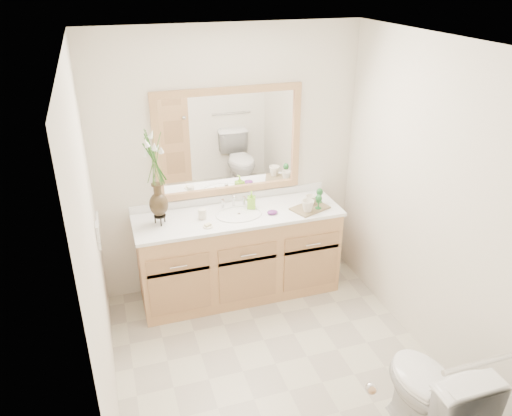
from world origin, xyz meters
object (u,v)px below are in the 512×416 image
object	(u,v)px
soap_bottle	(251,201)
flower_vase	(155,167)
tray	(310,208)
tumbler	(202,214)
toilet	(430,395)

from	to	relation	value
soap_bottle	flower_vase	bearing A→B (deg)	-155.60
soap_bottle	tray	world-z (taller)	soap_bottle
flower_vase	tumbler	xyz separation A→B (m)	(0.36, -0.02, -0.47)
tray	tumbler	bearing A→B (deg)	152.71
flower_vase	soap_bottle	size ratio (longest dim) A/B	5.20
flower_vase	tumbler	world-z (taller)	flower_vase
flower_vase	soap_bottle	world-z (taller)	flower_vase
tumbler	soap_bottle	distance (m)	0.47
flower_vase	tumbler	distance (m)	0.59
tray	soap_bottle	bearing A→B (deg)	139.12
flower_vase	toilet	bearing A→B (deg)	-54.72
flower_vase	soap_bottle	bearing A→B (deg)	3.82
tumbler	tray	distance (m)	0.97
tumbler	flower_vase	bearing A→B (deg)	177.28
toilet	flower_vase	world-z (taller)	flower_vase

